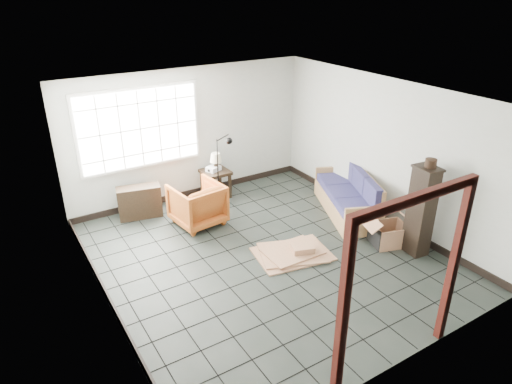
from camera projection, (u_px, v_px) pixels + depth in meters
ground at (265, 255)px, 7.41m from camera, size 5.50×5.50×0.00m
room_shell at (265, 158)px, 6.72m from camera, size 5.02×5.52×2.61m
window_panel at (140, 128)px, 8.33m from camera, size 2.32×0.08×1.52m
doorway_trim at (407, 264)px, 4.75m from camera, size 1.80×0.08×2.20m
futon_sofa at (350, 198)px, 8.66m from camera, size 1.42×2.04×0.85m
armchair at (197, 202)px, 8.22m from camera, size 0.92×0.87×0.85m
side_table at (216, 175)px, 9.22m from camera, size 0.53×0.53×0.58m
table_lamp at (216, 158)px, 9.09m from camera, size 0.29×0.29×0.36m
projector at (213, 169)px, 9.15m from camera, size 0.32×0.29×0.09m
floor_lamp at (224, 170)px, 8.65m from camera, size 0.40×0.35×1.49m
console_shelf at (140, 202)px, 8.50m from camera, size 0.84×0.47×0.61m
tall_shelf at (421, 210)px, 7.19m from camera, size 0.36×0.44×1.50m
pot at (431, 163)px, 6.84m from camera, size 0.22×0.22×0.13m
open_box at (388, 234)px, 7.66m from camera, size 0.98×0.67×0.50m
cardboard_pile at (294, 252)px, 7.41m from camera, size 1.32×1.10×0.17m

